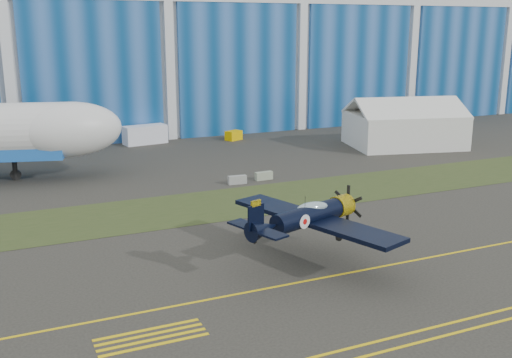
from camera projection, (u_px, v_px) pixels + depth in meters
name	position (u px, v px, depth m)	size (l,w,h in m)	color
ground	(351.00, 243.00, 46.83)	(260.00, 260.00, 0.00)	#36342E
grass_median	(273.00, 197.00, 59.21)	(260.00, 10.00, 0.02)	#475128
hangar	(134.00, 35.00, 106.68)	(220.00, 45.70, 30.00)	silver
taxiway_centreline	(389.00, 265.00, 42.40)	(200.00, 0.20, 0.02)	yellow
edge_line_near	(490.00, 324.00, 33.99)	(80.00, 0.20, 0.02)	yellow
edge_line_far	(477.00, 316.00, 34.88)	(80.00, 0.20, 0.02)	yellow
hold_short_ladder	(151.00, 337.00, 32.54)	(6.00, 2.40, 0.02)	yellow
warbird	(308.00, 216.00, 42.13)	(15.66, 17.20, 4.22)	black
tent	(405.00, 122.00, 84.17)	(17.19, 14.18, 7.00)	silver
shipping_container	(145.00, 135.00, 86.38)	(6.13, 2.45, 2.66)	white
tug	(234.00, 135.00, 89.35)	(2.39, 1.49, 1.39)	#E9B800
barrier_a	(237.00, 180.00, 64.33)	(2.00, 0.60, 0.90)	gray
barrier_b	(264.00, 176.00, 66.06)	(2.00, 0.60, 0.90)	gray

